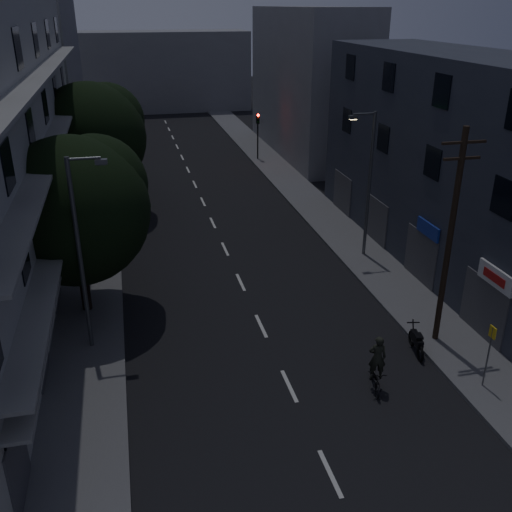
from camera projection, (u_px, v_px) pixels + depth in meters
name	position (u px, v px, depth m)	size (l,w,h in m)	color
ground	(212.00, 220.00, 37.98)	(160.00, 160.00, 0.00)	black
sidewalk_left	(95.00, 228.00, 36.39)	(3.00, 90.00, 0.15)	#565659
sidewalk_right	(318.00, 211.00, 39.52)	(3.00, 90.00, 0.15)	#565659
lane_markings	(199.00, 193.00, 43.54)	(0.15, 60.50, 0.01)	beige
building_right	(480.00, 172.00, 28.46)	(6.19, 28.00, 11.00)	#2C303C
building_far_left	(41.00, 65.00, 52.71)	(6.00, 20.00, 16.00)	slate
building_far_right	(308.00, 83.00, 52.98)	(6.00, 20.00, 13.00)	slate
building_far_end	(157.00, 71.00, 76.01)	(24.00, 8.00, 10.00)	slate
tree_near	(75.00, 205.00, 24.70)	(6.57, 6.57, 8.11)	black
tree_mid	(91.00, 134.00, 36.50)	(7.07, 7.07, 8.70)	black
tree_far	(96.00, 133.00, 42.75)	(5.41, 5.41, 6.69)	black
traffic_signal_far_right	(258.00, 126.00, 51.30)	(0.28, 0.37, 4.10)	black
traffic_signal_far_left	(106.00, 132.00, 49.02)	(0.28, 0.37, 4.10)	black
street_lamp_left_near	(82.00, 247.00, 22.06)	(1.51, 0.25, 8.00)	#56595D
street_lamp_right	(368.00, 178.00, 30.72)	(1.51, 0.25, 8.00)	#54575B
street_lamp_left_far	(98.00, 140.00, 39.39)	(1.51, 0.25, 8.00)	slate
utility_pole	(450.00, 235.00, 22.42)	(1.80, 0.24, 9.00)	black
bus_stop_sign	(490.00, 346.00, 20.61)	(0.06, 0.35, 2.52)	#595B60
motorcycle	(416.00, 342.00, 23.43)	(0.62, 1.86, 1.20)	black
cyclist	(376.00, 371.00, 21.11)	(1.03, 1.86, 2.24)	black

